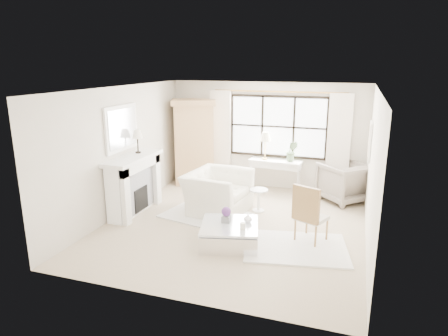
{
  "coord_description": "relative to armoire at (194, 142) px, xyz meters",
  "views": [
    {
      "loc": [
        2.17,
        -7.13,
        3.18
      ],
      "look_at": [
        -0.28,
        0.2,
        1.11
      ],
      "focal_mm": 32.0,
      "sensor_mm": 36.0,
      "label": 1
    }
  ],
  "objects": [
    {
      "name": "pillar_candle",
      "position": [
        2.31,
        -3.41,
        -0.7
      ],
      "size": [
        0.1,
        0.1,
        0.12
      ],
      "primitive_type": "cylinder",
      "color": "white",
      "rests_on": "coffee_table"
    },
    {
      "name": "mantel_lamp",
      "position": [
        -0.42,
        -2.14,
        0.51
      ],
      "size": [
        0.22,
        0.22,
        0.51
      ],
      "color": "black",
      "rests_on": "fireplace"
    },
    {
      "name": "window_frame",
      "position": [
        2.16,
        0.29,
        0.46
      ],
      "size": [
        2.5,
        0.04,
        1.5
      ],
      "primitive_type": null,
      "color": "black",
      "rests_on": "wall_back"
    },
    {
      "name": "curtain_rod",
      "position": [
        2.16,
        0.24,
        1.33
      ],
      "size": [
        3.3,
        0.04,
        0.04
      ],
      "primitive_type": "cylinder",
      "rotation": [
        0.0,
        1.57,
        0.0
      ],
      "color": "#AB7B3B",
      "rests_on": "wall_back"
    },
    {
      "name": "console_table",
      "position": [
        2.18,
        0.02,
        -0.74
      ],
      "size": [
        1.34,
        0.57,
        0.8
      ],
      "rotation": [
        0.0,
        0.0,
        -0.09
      ],
      "color": "silver",
      "rests_on": "floor"
    },
    {
      "name": "planter_box",
      "position": [
        1.94,
        -3.19,
        -0.7
      ],
      "size": [
        0.16,
        0.16,
        0.11
      ],
      "primitive_type": "cube",
      "rotation": [
        0.0,
        0.0,
        0.06
      ],
      "color": "slate",
      "rests_on": "coffee_table"
    },
    {
      "name": "curtain_left",
      "position": [
        0.66,
        0.22,
        0.1
      ],
      "size": [
        0.55,
        0.1,
        2.47
      ],
      "primitive_type": "cube",
      "color": "silver",
      "rests_on": "ground"
    },
    {
      "name": "mirror_glass",
      "position": [
        -0.58,
        -2.43,
        0.7
      ],
      "size": [
        0.02,
        1.0,
        0.8
      ],
      "primitive_type": "cube",
      "color": "silver",
      "rests_on": "wall_left"
    },
    {
      "name": "art_canvas",
      "position": [
        4.31,
        -0.73,
        0.41
      ],
      "size": [
        0.01,
        0.52,
        0.72
      ],
      "primitive_type": "cube",
      "color": "beige",
      "rests_on": "wall_right"
    },
    {
      "name": "curtain_right",
      "position": [
        3.66,
        0.22,
        0.1
      ],
      "size": [
        0.55,
        0.1,
        2.47
      ],
      "primitive_type": "cube",
      "color": "white",
      "rests_on": "ground"
    },
    {
      "name": "art_frame",
      "position": [
        4.33,
        -0.73,
        0.41
      ],
      "size": [
        0.04,
        0.62,
        0.82
      ],
      "primitive_type": "cube",
      "color": "white",
      "rests_on": "wall_right"
    },
    {
      "name": "club_armchair",
      "position": [
        1.28,
        -1.81,
        -0.7
      ],
      "size": [
        1.36,
        1.51,
        0.89
      ],
      "primitive_type": "imported",
      "rotation": [
        0.0,
        0.0,
        1.44
      ],
      "color": "white",
      "rests_on": "floor"
    },
    {
      "name": "side_table",
      "position": [
        2.13,
        -1.53,
        -0.81
      ],
      "size": [
        0.4,
        0.4,
        0.51
      ],
      "color": "white",
      "rests_on": "floor"
    },
    {
      "name": "rug_right",
      "position": [
        3.19,
        -3.08,
        -1.12
      ],
      "size": [
        1.96,
        1.61,
        0.03
      ],
      "primitive_type": "cube",
      "rotation": [
        0.0,
        0.0,
        0.18
      ],
      "color": "white",
      "rests_on": "floor"
    },
    {
      "name": "wall_left",
      "position": [
        -0.64,
        -2.43,
        0.21
      ],
      "size": [
        0.0,
        5.5,
        5.5
      ],
      "primitive_type": "plane",
      "rotation": [
        1.57,
        0.0,
        1.57
      ],
      "color": "beige",
      "rests_on": "ground"
    },
    {
      "name": "armoire",
      "position": [
        0.0,
        0.0,
        0.0
      ],
      "size": [
        1.3,
        1.06,
        2.24
      ],
      "rotation": [
        0.0,
        0.0,
        0.37
      ],
      "color": "tan",
      "rests_on": "floor"
    },
    {
      "name": "coffee_table",
      "position": [
        2.03,
        -3.27,
        -0.96
      ],
      "size": [
        1.22,
        1.22,
        0.38
      ],
      "rotation": [
        0.0,
        0.0,
        0.25
      ],
      "color": "silver",
      "rests_on": "floor"
    },
    {
      "name": "mirror_frame",
      "position": [
        -0.61,
        -2.43,
        0.7
      ],
      "size": [
        0.05,
        1.15,
        0.95
      ],
      "primitive_type": "cube",
      "color": "white",
      "rests_on": "wall_left"
    },
    {
      "name": "planter_flowers",
      "position": [
        1.94,
        -3.19,
        -0.56
      ],
      "size": [
        0.17,
        0.17,
        0.17
      ],
      "primitive_type": "sphere",
      "color": "#62317C",
      "rests_on": "planter_box"
    },
    {
      "name": "console_lamp",
      "position": [
        1.9,
        0.03,
        0.22
      ],
      "size": [
        0.28,
        0.28,
        0.69
      ],
      "color": "#A8863A",
      "rests_on": "console_table"
    },
    {
      "name": "window_pane",
      "position": [
        2.16,
        0.3,
        0.46
      ],
      "size": [
        2.4,
        0.02,
        1.5
      ],
      "primitive_type": "cube",
      "color": "white",
      "rests_on": "wall_back"
    },
    {
      "name": "french_chair",
      "position": [
        3.39,
        -2.73,
        -0.83
      ],
      "size": [
        0.64,
        0.64,
        1.08
      ],
      "rotation": [
        0.0,
        0.0,
        2.72
      ],
      "color": "#A87B46",
      "rests_on": "floor"
    },
    {
      "name": "wall_right",
      "position": [
        4.36,
        -2.43,
        0.21
      ],
      "size": [
        0.0,
        5.5,
        5.5
      ],
      "primitive_type": "plane",
      "rotation": [
        1.57,
        0.0,
        -1.57
      ],
      "color": "white",
      "rests_on": "ground"
    },
    {
      "name": "orchid_plant",
      "position": [
        2.58,
        0.01,
        -0.08
      ],
      "size": [
        0.28,
        0.23,
        0.52
      ],
      "primitive_type": "imported",
      "rotation": [
        0.0,
        0.0,
        0.0
      ],
      "color": "#526D48",
      "rests_on": "console_table"
    },
    {
      "name": "coffee_vase",
      "position": [
        2.32,
        -3.09,
        -0.68
      ],
      "size": [
        0.16,
        0.16,
        0.16
      ],
      "primitive_type": "imported",
      "rotation": [
        0.0,
        0.0,
        0.02
      ],
      "color": "silver",
      "rests_on": "coffee_table"
    },
    {
      "name": "floor",
      "position": [
        1.86,
        -2.43,
        -1.14
      ],
      "size": [
        5.5,
        5.5,
        0.0
      ],
      "primitive_type": "plane",
      "color": "#C1AC90",
      "rests_on": "ground"
    },
    {
      "name": "fireplace",
      "position": [
        -0.42,
        -2.43,
        -0.49
      ],
      "size": [
        0.58,
        1.66,
        1.26
      ],
      "color": "white",
      "rests_on": "ground"
    },
    {
      "name": "wall_back",
      "position": [
        1.86,
        0.32,
        0.21
      ],
      "size": [
        5.0,
        0.0,
        5.0
      ],
      "primitive_type": "plane",
      "rotation": [
        1.57,
        0.0,
        0.0
      ],
      "color": "beige",
      "rests_on": "ground"
    },
    {
      "name": "ceiling",
      "position": [
        1.86,
        -2.43,
        1.56
      ],
      "size": [
        5.5,
        5.5,
        0.0
      ],
      "primitive_type": "plane",
      "rotation": [
        3.14,
        0.0,
        0.0
      ],
      "color": "white",
      "rests_on": "ground"
    },
    {
      "name": "wingback_chair",
      "position": [
        3.87,
        -0.22,
        -0.68
      ],
      "size": [
        1.4,
        1.4,
        0.92
      ],
      "primitive_type": "imported",
      "rotation": [
        0.0,
        0.0,
        -2.38
      ],
      "color": "gray",
      "rests_on": "floor"
    },
    {
      "name": "wall_front",
      "position": [
        1.86,
        -5.18,
        0.21
      ],
      "size": [
        5.0,
        0.0,
        5.0
      ],
      "primitive_type": "plane",
      "rotation": [
        -1.57,
        0.0,
        0.0
      ],
      "color": "silver",
      "rests_on": "ground"
    },
    {
      "name": "rug_left",
      "position": [
        1.14,
        -2.15,
        -1.12
      ],
      "size": [
        1.95,
        1.56,
        0.03
      ],
      "primitive_type": "cube",
      "rotation": [
        0.0,
        0.0,
        -0.21
      ],
      "color": "white",
      "rests_on": "floor"
    }
  ]
}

